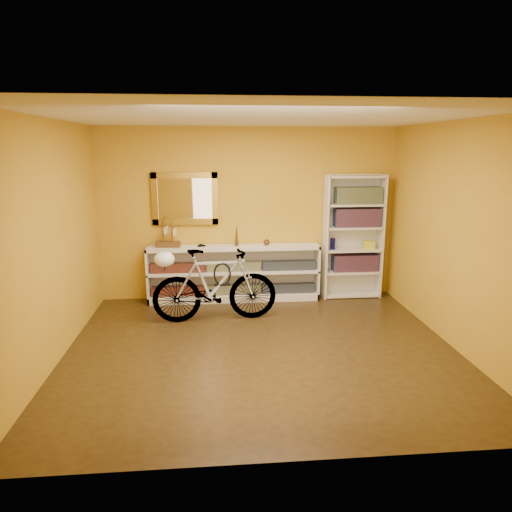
{
  "coord_description": "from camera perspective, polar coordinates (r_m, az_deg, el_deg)",
  "views": [
    {
      "loc": [
        -0.51,
        -4.96,
        2.28
      ],
      "look_at": [
        0.0,
        0.7,
        0.95
      ],
      "focal_mm": 32.3,
      "sensor_mm": 36.0,
      "label": 1
    }
  ],
  "objects": [
    {
      "name": "yellow_bag",
      "position": [
        7.31,
        13.83,
        1.33
      ],
      "size": [
        0.17,
        0.13,
        0.13
      ],
      "primitive_type": "cube",
      "rotation": [
        0.0,
        0.0,
        -0.11
      ],
      "color": "yellow",
      "rests_on": "bookcase"
    },
    {
      "name": "toy_car",
      "position": [
        6.93,
        -6.75,
        1.18
      ],
      "size": [
        0.0,
        0.0,
        0.0
      ],
      "primitive_type": "imported",
      "rotation": [
        0.0,
        0.0,
        1.9
      ],
      "color": "black",
      "rests_on": "console_unit"
    },
    {
      "name": "decorative_orb",
      "position": [
        6.96,
        1.32,
        1.7
      ],
      "size": [
        0.09,
        0.09,
        0.09
      ],
      "primitive_type": "sphere",
      "color": "#51351C",
      "rests_on": "console_unit"
    },
    {
      "name": "left_wall",
      "position": [
        5.35,
        -24.09,
        1.45
      ],
      "size": [
        0.01,
        4.0,
        2.6
      ],
      "primitive_type": "cube",
      "color": "#BC8B1C",
      "rests_on": "ground"
    },
    {
      "name": "book_row_a",
      "position": [
        7.34,
        12.13,
        -0.79
      ],
      "size": [
        0.7,
        0.22,
        0.26
      ],
      "primitive_type": "cube",
      "color": "maroon",
      "rests_on": "bookcase"
    },
    {
      "name": "red_tin",
      "position": [
        7.13,
        10.52,
        7.12
      ],
      "size": [
        0.18,
        0.18,
        0.18
      ],
      "primitive_type": "cube",
      "rotation": [
        0.0,
        0.0,
        -0.36
      ],
      "color": "maroon",
      "rests_on": "bookcase"
    },
    {
      "name": "cd_row_lower",
      "position": [
        7.08,
        -2.72,
        -4.17
      ],
      "size": [
        2.5,
        0.13,
        0.14
      ],
      "primitive_type": "cube",
      "color": "black",
      "rests_on": "console_unit"
    },
    {
      "name": "wall_socket",
      "position": [
        7.37,
        6.09,
        -2.88
      ],
      "size": [
        0.09,
        0.02,
        0.09
      ],
      "primitive_type": "cube",
      "color": "silver",
      "rests_on": "back_wall"
    },
    {
      "name": "back_wall",
      "position": [
        7.05,
        -0.95,
        5.19
      ],
      "size": [
        4.5,
        0.01,
        2.6
      ],
      "primitive_type": "cube",
      "color": "#BC8B1C",
      "rests_on": "ground"
    },
    {
      "name": "book_row_b",
      "position": [
        7.21,
        12.4,
        4.69
      ],
      "size": [
        0.7,
        0.22,
        0.28
      ],
      "primitive_type": "cube",
      "color": "maroon",
      "rests_on": "bookcase"
    },
    {
      "name": "console_unit",
      "position": [
        7.03,
        -2.75,
        -2.14
      ],
      "size": [
        2.6,
        0.35,
        0.85
      ],
      "primitive_type": null,
      "color": "silver",
      "rests_on": "floor"
    },
    {
      "name": "helmet",
      "position": [
        6.08,
        -11.29,
        -0.41
      ],
      "size": [
        0.27,
        0.26,
        0.2
      ],
      "primitive_type": "ellipsoid",
      "color": "white",
      "rests_on": "bicycle"
    },
    {
      "name": "bronze_ornament",
      "position": [
        6.9,
        -2.43,
        2.62
      ],
      "size": [
        0.06,
        0.06,
        0.34
      ],
      "primitive_type": "cone",
      "color": "#51351C",
      "rests_on": "console_unit"
    },
    {
      "name": "travel_mug",
      "position": [
        7.16,
        9.47,
        1.51
      ],
      "size": [
        0.08,
        0.08,
        0.18
      ],
      "primitive_type": "cylinder",
      "color": "navy",
      "rests_on": "bookcase"
    },
    {
      "name": "bookcase",
      "position": [
        7.24,
        11.91,
        2.31
      ],
      "size": [
        0.9,
        0.3,
        1.9
      ],
      "primitive_type": null,
      "color": "silver",
      "rests_on": "floor"
    },
    {
      "name": "ceiling",
      "position": [
        5.0,
        0.75,
        16.89
      ],
      "size": [
        4.5,
        4.0,
        0.01
      ],
      "primitive_type": "cube",
      "color": "silver",
      "rests_on": "ground"
    },
    {
      "name": "gilt_mirror",
      "position": [
        6.98,
        -8.8,
        7.02
      ],
      "size": [
        0.98,
        0.06,
        0.78
      ],
      "primitive_type": "cube",
      "color": "olive",
      "rests_on": "back_wall"
    },
    {
      "name": "cd_row_upper",
      "position": [
        6.98,
        -2.75,
        -1.31
      ],
      "size": [
        2.5,
        0.13,
        0.14
      ],
      "primitive_type": "cube",
      "color": "navy",
      "rests_on": "console_unit"
    },
    {
      "name": "model_ship",
      "position": [
        6.92,
        -10.91,
        2.78
      ],
      "size": [
        0.37,
        0.18,
        0.42
      ],
      "primitive_type": null,
      "rotation": [
        0.0,
        0.0,
        -0.13
      ],
      "color": "#452C13",
      "rests_on": "console_unit"
    },
    {
      "name": "book_row_c",
      "position": [
        7.17,
        12.53,
        7.34
      ],
      "size": [
        0.7,
        0.22,
        0.25
      ],
      "primitive_type": "cube",
      "color": "#1A4A5C",
      "rests_on": "bookcase"
    },
    {
      "name": "u_lock",
      "position": [
        6.15,
        -4.2,
        -2.24
      ],
      "size": [
        0.24,
        0.03,
        0.24
      ],
      "primitive_type": "torus",
      "rotation": [
        1.57,
        0.0,
        0.0
      ],
      "color": "black",
      "rests_on": "bicycle"
    },
    {
      "name": "floor",
      "position": [
        5.49,
        0.67,
        -11.45
      ],
      "size": [
        4.5,
        4.0,
        0.01
      ],
      "primitive_type": "cube",
      "color": "black",
      "rests_on": "ground"
    },
    {
      "name": "right_wall",
      "position": [
        5.76,
        23.63,
        2.26
      ],
      "size": [
        0.01,
        4.0,
        2.6
      ],
      "primitive_type": "cube",
      "color": "#BC8B1C",
      "rests_on": "ground"
    },
    {
      "name": "bicycle",
      "position": [
        6.19,
        -5.1,
        -3.61
      ],
      "size": [
        0.55,
        1.72,
        1.0
      ],
      "primitive_type": "imported",
      "rotation": [
        0.0,
        0.0,
        1.64
      ],
      "color": "silver",
      "rests_on": "floor"
    }
  ]
}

